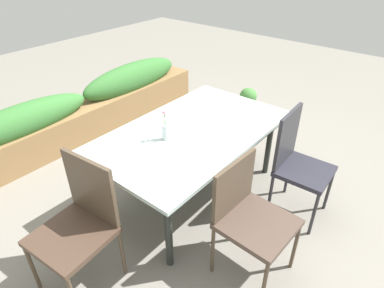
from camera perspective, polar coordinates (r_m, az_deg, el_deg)
name	(u,v)px	position (r m, az deg, el deg)	size (l,w,h in m)	color
ground_plane	(182,194)	(3.32, -1.66, -8.71)	(12.00, 12.00, 0.00)	gray
dining_table	(192,135)	(2.95, 0.00, 1.52)	(1.80, 1.08, 0.72)	#B2C6C1
chair_near_left	(249,213)	(2.39, 9.87, -11.75)	(0.50, 0.50, 0.91)	#4D3C32
chair_end_left	(80,220)	(2.42, -18.91, -12.32)	(0.52, 0.52, 0.98)	#493528
chair_near_right	(297,160)	(2.97, 17.79, -2.60)	(0.45, 0.45, 0.98)	#292933
flower_vase	(165,129)	(2.75, -4.68, 2.68)	(0.06, 0.06, 0.28)	silver
planter_box	(87,109)	(4.35, -17.75, 5.75)	(3.52, 0.41, 0.73)	olive
potted_plant	(247,103)	(4.64, 9.61, 7.10)	(0.24, 0.24, 0.44)	#9E6047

